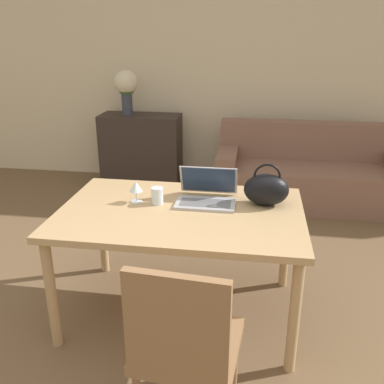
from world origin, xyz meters
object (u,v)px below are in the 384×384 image
chair (184,343)px  drinking_glass (157,196)px  laptop (207,192)px  handbag (266,189)px  flower_vase (126,86)px  couch (308,176)px  wine_glass (136,188)px

chair → drinking_glass: 1.05m
laptop → handbag: (0.37, -0.01, 0.05)m
handbag → flower_vase: 2.67m
laptop → flower_vase: flower_vase is taller
drinking_glass → flower_vase: flower_vase is taller
couch → drinking_glass: size_ratio=18.02×
chair → laptop: (-0.03, 1.05, 0.28)m
flower_vase → couch: bearing=-7.3°
flower_vase → drinking_glass: bearing=-69.1°
couch → flower_vase: flower_vase is taller
wine_glass → couch: bearing=57.0°
couch → laptop: laptop is taller
couch → drinking_glass: (-1.15, -1.99, 0.49)m
handbag → flower_vase: flower_vase is taller
drinking_glass → wine_glass: (-0.14, 0.01, 0.04)m
laptop → drinking_glass: bearing=-162.4°
chair → couch: (0.82, 2.95, -0.22)m
chair → laptop: size_ratio=2.49×
wine_glass → flower_vase: flower_vase is taller
chair → drinking_glass: size_ratio=8.65×
drinking_glass → wine_glass: bearing=177.0°
drinking_glass → flower_vase: bearing=110.9°
flower_vase → wine_glass: bearing=-72.1°
laptop → flower_vase: bearing=118.2°
chair → flower_vase: size_ratio=1.83×
chair → couch: size_ratio=0.48×
laptop → handbag: bearing=-1.7°
couch → wine_glass: (-1.29, -1.99, 0.54)m
couch → flower_vase: (-2.01, 0.26, 0.86)m
couch → handbag: size_ratio=6.95×
laptop → handbag: size_ratio=1.34×
wine_glass → handbag: (0.80, 0.08, 0.01)m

